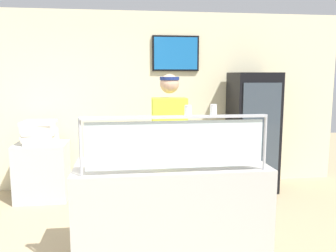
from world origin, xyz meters
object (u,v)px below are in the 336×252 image
(parmesan_shaker, at_px, (188,111))
(pizza_box_stack, at_px, (40,132))
(drink_fridge, at_px, (252,132))
(worker_figure, at_px, (170,142))
(pizza_tray, at_px, (185,159))
(pepper_flake_shaker, at_px, (213,110))
(pizza_server, at_px, (189,157))

(parmesan_shaker, xyz_separation_m, pizza_box_stack, (-1.67, 2.19, -0.50))
(parmesan_shaker, height_order, drink_fridge, drink_fridge)
(pizza_box_stack, bearing_deg, worker_figure, -35.07)
(pizza_tray, bearing_deg, pepper_flake_shaker, -66.55)
(drink_fridge, bearing_deg, worker_figure, -139.81)
(pizza_server, relative_size, parmesan_shaker, 3.28)
(pizza_server, height_order, pepper_flake_shaker, pepper_flake_shaker)
(pizza_server, xyz_separation_m, pizza_box_stack, (-1.75, 1.83, -0.03))
(drink_fridge, bearing_deg, pizza_server, -125.66)
(pizza_tray, relative_size, drink_fridge, 0.24)
(pizza_tray, distance_m, pizza_server, 0.05)
(pizza_box_stack, bearing_deg, pizza_tray, -46.59)
(parmesan_shaker, bearing_deg, worker_figure, 90.37)
(pizza_box_stack, bearing_deg, parmesan_shaker, -52.76)
(pizza_server, distance_m, pepper_flake_shaker, 0.61)
(pepper_flake_shaker, distance_m, worker_figure, 1.15)
(pizza_server, xyz_separation_m, pepper_flake_shaker, (0.13, -0.36, 0.48))
(parmesan_shaker, height_order, pizza_box_stack, parmesan_shaker)
(worker_figure, xyz_separation_m, pizza_box_stack, (-1.66, 1.17, -0.04))
(pizza_server, height_order, pizza_box_stack, pizza_box_stack)
(pizza_tray, bearing_deg, pizza_server, -28.09)
(pizza_tray, height_order, pizza_box_stack, pizza_box_stack)
(pizza_server, distance_m, parmesan_shaker, 0.60)
(parmesan_shaker, distance_m, pepper_flake_shaker, 0.21)
(worker_figure, relative_size, pizza_box_stack, 3.78)
(parmesan_shaker, bearing_deg, pizza_server, 77.39)
(pepper_flake_shaker, bearing_deg, worker_figure, 101.94)
(parmesan_shaker, distance_m, worker_figure, 1.12)
(worker_figure, bearing_deg, pizza_tray, -85.50)
(pizza_tray, relative_size, pizza_box_stack, 0.90)
(worker_figure, distance_m, drink_fridge, 1.88)
(parmesan_shaker, relative_size, pepper_flake_shaker, 0.95)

